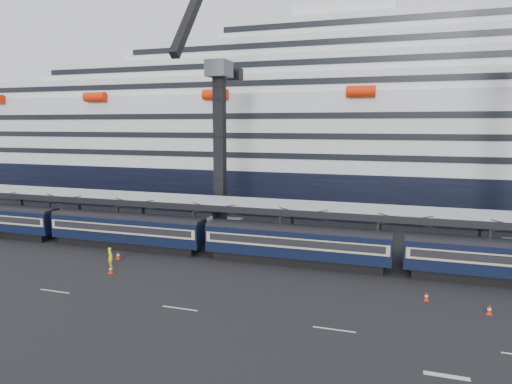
% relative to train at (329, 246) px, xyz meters
% --- Properties ---
extents(ground, '(260.00, 260.00, 0.00)m').
position_rel_train_xyz_m(ground, '(4.65, -10.00, -2.20)').
color(ground, black).
rests_on(ground, ground).
extents(lane_markings, '(111.00, 4.27, 0.02)m').
position_rel_train_xyz_m(lane_markings, '(12.80, -15.23, -2.19)').
color(lane_markings, beige).
rests_on(lane_markings, ground).
extents(train, '(133.05, 3.00, 4.05)m').
position_rel_train_xyz_m(train, '(0.00, 0.00, 0.00)').
color(train, black).
rests_on(train, ground).
extents(canopy, '(130.00, 6.25, 5.53)m').
position_rel_train_xyz_m(canopy, '(4.65, 4.00, 3.05)').
color(canopy, '#919399').
rests_on(canopy, ground).
extents(cruise_ship, '(214.09, 28.84, 34.00)m').
position_rel_train_xyz_m(cruise_ship, '(3.57, 35.99, 10.14)').
color(cruise_ship, black).
rests_on(cruise_ship, ground).
extents(crane_dark_near, '(4.50, 17.75, 35.08)m').
position_rel_train_xyz_m(crane_dark_near, '(-15.35, 8.59, 9.73)').
color(crane_dark_near, '#4A4D52').
rests_on(crane_dark_near, ground).
extents(worker, '(0.85, 0.77, 1.94)m').
position_rel_train_xyz_m(worker, '(-21.06, -6.48, -1.23)').
color(worker, '#FFFA0D').
rests_on(worker, ground).
extents(traffic_cone_b, '(0.43, 0.43, 0.85)m').
position_rel_train_xyz_m(traffic_cone_b, '(-19.66, -8.41, -1.78)').
color(traffic_cone_b, '#F52A07').
rests_on(traffic_cone_b, ground).
extents(traffic_cone_c, '(0.43, 0.43, 0.86)m').
position_rel_train_xyz_m(traffic_cone_c, '(-21.74, -4.18, -1.77)').
color(traffic_cone_c, '#F52A07').
rests_on(traffic_cone_c, ground).
extents(traffic_cone_d, '(0.37, 0.37, 0.74)m').
position_rel_train_xyz_m(traffic_cone_d, '(9.03, -6.34, -1.83)').
color(traffic_cone_d, '#F52A07').
rests_on(traffic_cone_d, ground).
extents(traffic_cone_e, '(0.40, 0.40, 0.79)m').
position_rel_train_xyz_m(traffic_cone_e, '(13.44, -7.79, -1.81)').
color(traffic_cone_e, '#F52A07').
rests_on(traffic_cone_e, ground).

